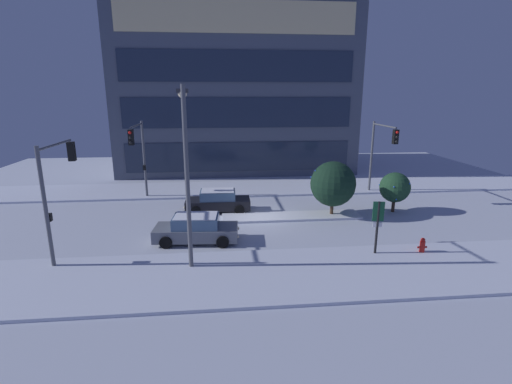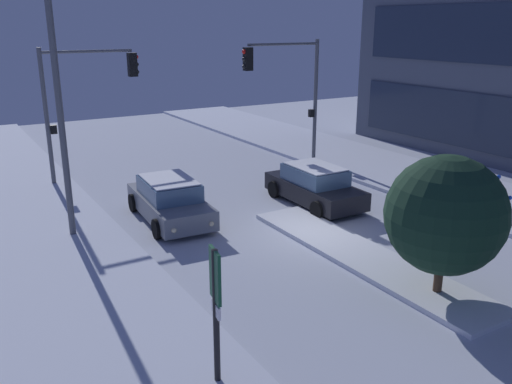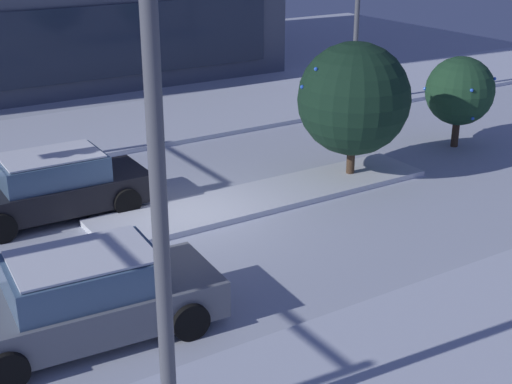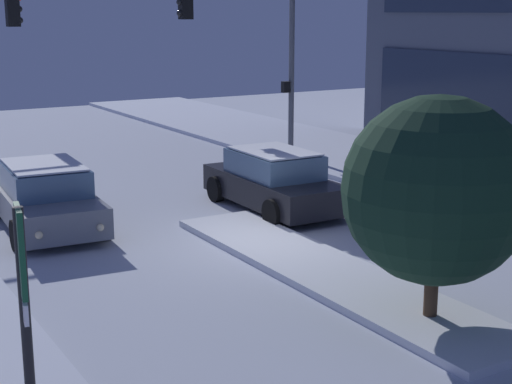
{
  "view_description": "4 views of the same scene",
  "coord_description": "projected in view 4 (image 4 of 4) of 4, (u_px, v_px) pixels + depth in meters",
  "views": [
    {
      "loc": [
        -2.34,
        -22.79,
        7.82
      ],
      "look_at": [
        -0.06,
        -0.01,
        1.81
      ],
      "focal_mm": 26.33,
      "sensor_mm": 36.0,
      "label": 1
    },
    {
      "loc": [
        13.08,
        -10.03,
        6.56
      ],
      "look_at": [
        -1.27,
        -1.38,
        1.33
      ],
      "focal_mm": 37.9,
      "sensor_mm": 36.0,
      "label": 2
    },
    {
      "loc": [
        -6.91,
        -13.81,
        6.72
      ],
      "look_at": [
        0.94,
        -1.46,
        0.98
      ],
      "focal_mm": 50.69,
      "sensor_mm": 36.0,
      "label": 3
    },
    {
      "loc": [
        13.52,
        -8.11,
        4.84
      ],
      "look_at": [
        -0.33,
        0.13,
        1.08
      ],
      "focal_mm": 54.81,
      "sensor_mm": 36.0,
      "label": 4
    }
  ],
  "objects": [
    {
      "name": "car_far",
      "position": [
        274.0,
        181.0,
        19.34
      ],
      "size": [
        4.48,
        2.07,
        1.49
      ],
      "rotation": [
        0.0,
        0.0,
        3.12
      ],
      "color": "black",
      "rests_on": "ground"
    },
    {
      "name": "parking_info_sign",
      "position": [
        24.0,
        296.0,
        8.55
      ],
      "size": [
        0.55,
        0.16,
        2.8
      ],
      "rotation": [
        0.0,
        0.0,
        1.39
      ],
      "color": "black",
      "rests_on": "ground"
    },
    {
      "name": "car_near",
      "position": [
        46.0,
        198.0,
        17.65
      ],
      "size": [
        4.67,
        2.3,
        1.49
      ],
      "rotation": [
        0.0,
        0.0,
        -0.07
      ],
      "color": "slate",
      "rests_on": "ground"
    },
    {
      "name": "decorated_tree_median",
      "position": [
        437.0,
        190.0,
        11.9
      ],
      "size": [
        2.93,
        2.93,
        3.63
      ],
      "color": "#473323",
      "rests_on": "ground"
    },
    {
      "name": "ground",
      "position": [
        259.0,
        246.0,
        16.45
      ],
      "size": [
        52.0,
        52.0,
        0.0
      ],
      "primitive_type": "plane",
      "color": "silver"
    },
    {
      "name": "traffic_light_corner_far_left",
      "position": [
        249.0,
        37.0,
        24.43
      ],
      "size": [
        0.32,
        4.16,
        5.88
      ],
      "rotation": [
        0.0,
        0.0,
        -1.57
      ],
      "color": "#565960",
      "rests_on": "ground"
    },
    {
      "name": "median_strip",
      "position": [
        326.0,
        272.0,
        14.6
      ],
      "size": [
        9.0,
        1.8,
        0.14
      ],
      "primitive_type": "cube",
      "color": "silver",
      "rests_on": "ground"
    }
  ]
}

